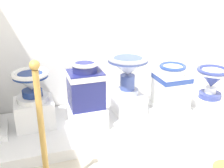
# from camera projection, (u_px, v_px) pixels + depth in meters

# --- Properties ---
(display_platform) EXTENTS (2.77, 0.86, 0.10)m
(display_platform) POSITION_uv_depth(u_px,v_px,m) (108.00, 122.00, 2.78)
(display_platform) COLOR white
(display_platform) RESTS_ON ground_plane
(plinth_block_central_ornate) EXTENTS (0.36, 0.31, 0.26)m
(plinth_block_central_ornate) POSITION_uv_depth(u_px,v_px,m) (35.00, 113.00, 2.58)
(plinth_block_central_ornate) COLOR white
(plinth_block_central_ornate) RESTS_ON display_platform
(antique_toilet_central_ornate) EXTENTS (0.34, 0.34, 0.29)m
(antique_toilet_central_ornate) POSITION_uv_depth(u_px,v_px,m) (31.00, 83.00, 2.46)
(antique_toilet_central_ornate) COLOR white
(antique_toilet_central_ornate) RESTS_ON plinth_block_central_ornate
(plinth_block_pale_glazed) EXTENTS (0.33, 0.38, 0.20)m
(plinth_block_pale_glazed) POSITION_uv_depth(u_px,v_px,m) (87.00, 115.00, 2.61)
(plinth_block_pale_glazed) COLOR white
(plinth_block_pale_glazed) RESTS_ON display_platform
(antique_toilet_pale_glazed) EXTENTS (0.32, 0.28, 0.45)m
(antique_toilet_pale_glazed) POSITION_uv_depth(u_px,v_px,m) (86.00, 84.00, 2.49)
(antique_toilet_pale_glazed) COLOR navy
(antique_toilet_pale_glazed) RESTS_ON plinth_block_pale_glazed
(plinth_block_rightmost) EXTENTS (0.31, 0.37, 0.19)m
(plinth_block_rightmost) POSITION_uv_depth(u_px,v_px,m) (127.00, 102.00, 2.88)
(plinth_block_rightmost) COLOR white
(plinth_block_rightmost) RESTS_ON display_platform
(antique_toilet_rightmost) EXTENTS (0.42, 0.42, 0.42)m
(antique_toilet_rightmost) POSITION_uv_depth(u_px,v_px,m) (128.00, 67.00, 2.74)
(antique_toilet_rightmost) COLOR #A8B0CE
(antique_toilet_rightmost) RESTS_ON plinth_block_rightmost
(plinth_block_leftmost) EXTENTS (0.32, 0.34, 0.06)m
(plinth_block_leftmost) POSITION_uv_depth(u_px,v_px,m) (169.00, 107.00, 2.93)
(plinth_block_leftmost) COLOR white
(plinth_block_leftmost) RESTS_ON display_platform
(antique_toilet_leftmost) EXTENTS (0.32, 0.32, 0.45)m
(antique_toilet_leftmost) POSITION_uv_depth(u_px,v_px,m) (171.00, 85.00, 2.83)
(antique_toilet_leftmost) COLOR white
(antique_toilet_leftmost) RESTS_ON plinth_block_leftmost
(plinth_block_slender_white) EXTENTS (0.37, 0.30, 0.09)m
(plinth_block_slender_white) POSITION_uv_depth(u_px,v_px,m) (209.00, 101.00, 3.02)
(plinth_block_slender_white) COLOR white
(plinth_block_slender_white) RESTS_ON display_platform
(antique_toilet_slender_white) EXTENTS (0.34, 0.34, 0.34)m
(antique_toilet_slender_white) POSITION_uv_depth(u_px,v_px,m) (212.00, 79.00, 2.93)
(antique_toilet_slender_white) COLOR navy
(antique_toilet_slender_white) RESTS_ON plinth_block_slender_white
(stanchion_post_near_left) EXTENTS (0.23, 0.23, 1.00)m
(stanchion_post_near_left) POSITION_uv_depth(u_px,v_px,m) (45.00, 156.00, 1.80)
(stanchion_post_near_left) COLOR #BD8F42
(stanchion_post_near_left) RESTS_ON ground_plane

